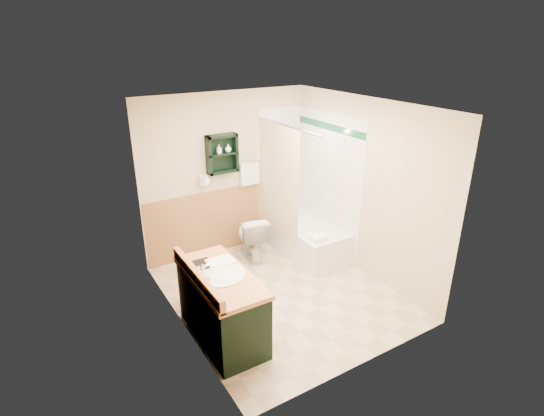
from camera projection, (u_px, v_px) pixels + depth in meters
The scene contains 25 objects.
floor at pixel (281, 293), 5.50m from camera, with size 3.00×3.00×0.00m, color beige.
back_wall at pixel (226, 174), 6.24m from camera, with size 2.60×0.04×2.40m, color beige.
left_wall at pixel (175, 233), 4.40m from camera, with size 0.04×3.00×2.40m, color beige.
right_wall at pixel (365, 188), 5.67m from camera, with size 0.04×3.00×2.40m, color beige.
ceiling at pixel (283, 103), 4.57m from camera, with size 2.60×3.00×0.04m, color white.
wainscot_left at pixel (183, 289), 4.69m from camera, with size 2.98×2.98×1.00m, color #B37148, non-canonical shape.
wainscot_back at pixel (229, 219), 6.48m from camera, with size 2.58×2.58×1.00m, color #B37148, non-canonical shape.
mirror_frame at pixel (197, 224), 3.88m from camera, with size 1.30×1.30×1.00m, color brown, non-canonical shape.
mirror_glass at pixel (198, 224), 3.88m from camera, with size 1.20×1.20×0.90m, color white, non-canonical shape.
tile_right at pixel (327, 184), 6.30m from camera, with size 1.50×1.50×2.10m, color white, non-canonical shape.
tile_back at pixel (286, 174), 6.75m from camera, with size 0.95×0.95×2.10m, color white, non-canonical shape.
tile_accent at pixel (329, 127), 5.98m from camera, with size 1.50×1.50×0.10m, color #154B32, non-canonical shape.
wall_shelf at pixel (222, 154), 5.97m from camera, with size 0.45×0.15×0.55m, color black.
hair_dryer at pixel (203, 180), 5.98m from camera, with size 0.10×0.24×0.18m, color white, non-canonical shape.
towel_bar at pixel (249, 162), 6.30m from camera, with size 0.40×0.06×0.40m, color white, non-canonical shape.
curtain_rod at pixel (285, 125), 5.58m from camera, with size 0.03×0.03×1.60m, color silver.
shower_curtain at pixel (278, 183), 6.04m from camera, with size 1.05×1.05×1.70m, color beige, non-canonical shape.
vanity at pixel (222, 306), 4.57m from camera, with size 0.59×1.24×0.79m, color black.
bathtub at pixel (304, 237), 6.49m from camera, with size 0.71×1.50×0.48m, color white.
toilet at pixel (251, 237), 6.24m from camera, with size 0.39×0.70×0.68m, color white.
counter_towel at pixel (221, 262), 4.62m from camera, with size 0.29×0.22×0.04m, color white.
vanity_book at pixel (195, 258), 4.51m from camera, with size 0.18×0.02×0.25m, color black.
tub_towel at pixel (318, 238), 5.84m from camera, with size 0.23×0.19×0.07m, color white.
soap_bottle_a at pixel (219, 151), 5.92m from camera, with size 0.06×0.12×0.06m, color white.
soap_bottle_b at pixel (228, 149), 5.99m from camera, with size 0.09×0.11×0.09m, color white.
Camera 1 is at (-2.52, -3.92, 3.12)m, focal length 28.00 mm.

